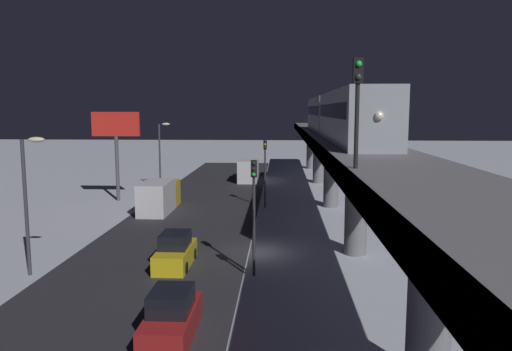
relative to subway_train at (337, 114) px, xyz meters
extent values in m
plane|color=silver|center=(6.65, 11.99, -8.70)|extent=(240.00, 240.00, 0.00)
cube|color=#28282D|center=(12.28, 11.99, -8.70)|extent=(11.00, 108.53, 0.01)
cube|color=slate|center=(0.00, 11.99, -2.18)|extent=(5.00, 108.53, 0.80)
cube|color=#38383D|center=(2.38, 11.99, -2.18)|extent=(0.24, 106.36, 0.80)
cylinder|color=slate|center=(0.00, -34.52, -5.64)|extent=(1.40, 1.40, 6.12)
cylinder|color=slate|center=(0.00, -19.02, -5.64)|extent=(1.40, 1.40, 6.12)
cylinder|color=slate|center=(0.00, -3.51, -5.64)|extent=(1.40, 1.40, 6.12)
cylinder|color=slate|center=(0.00, 11.99, -5.64)|extent=(1.40, 1.40, 6.12)
cylinder|color=slate|center=(0.00, 27.50, -5.64)|extent=(1.40, 1.40, 6.12)
cube|color=#999EA8|center=(0.00, 9.30, -0.08)|extent=(2.90, 18.00, 3.40)
cube|color=black|center=(0.00, 9.30, 0.33)|extent=(2.94, 16.20, 0.90)
cube|color=#999EA8|center=(0.00, -9.30, -0.08)|extent=(2.90, 18.00, 3.40)
cube|color=black|center=(0.00, -9.30, 0.33)|extent=(2.94, 16.20, 0.90)
sphere|color=white|center=(0.00, 18.35, 0.09)|extent=(0.44, 0.44, 0.44)
cylinder|color=black|center=(1.99, 24.43, -0.18)|extent=(0.16, 0.16, 3.20)
cube|color=black|center=(1.99, 24.43, 1.77)|extent=(0.36, 0.28, 0.90)
sphere|color=#19F23F|center=(1.99, 24.59, 2.00)|extent=(0.22, 0.22, 0.22)
sphere|color=#333333|center=(1.99, 24.59, 1.54)|extent=(0.22, 0.22, 0.22)
cube|color=gold|center=(10.88, 14.90, -8.15)|extent=(1.80, 4.49, 1.10)
cube|color=black|center=(10.88, 14.90, -7.16)|extent=(1.58, 2.15, 0.87)
cylinder|color=black|center=(11.74, 13.50, -8.38)|extent=(0.20, 0.64, 0.64)
cylinder|color=black|center=(10.03, 13.50, -8.38)|extent=(0.20, 0.64, 0.64)
cylinder|color=black|center=(11.74, 16.29, -8.38)|extent=(0.20, 0.64, 0.64)
cylinder|color=black|center=(10.03, 16.29, -8.38)|extent=(0.20, 0.64, 0.64)
cube|color=#A51E1E|center=(9.08, 24.05, -8.15)|extent=(1.80, 4.39, 1.10)
cube|color=black|center=(9.08, 24.05, -7.16)|extent=(1.58, 2.11, 0.87)
cube|color=gold|center=(15.68, -3.55, -7.50)|extent=(2.30, 2.20, 2.40)
cube|color=silver|center=(15.68, 0.25, -7.30)|extent=(2.40, 5.00, 2.80)
cube|color=#B2B2B7|center=(8.88, -23.56, -7.50)|extent=(2.30, 2.20, 2.40)
cube|color=silver|center=(8.88, -19.76, -7.30)|extent=(2.40, 5.00, 2.80)
cylinder|color=#2D2D2D|center=(6.18, 16.46, -5.95)|extent=(0.16, 0.16, 5.50)
cube|color=black|center=(6.18, 16.46, -2.75)|extent=(0.32, 0.32, 0.90)
sphere|color=black|center=(6.18, 16.64, -2.45)|extent=(0.20, 0.20, 0.20)
sphere|color=black|center=(6.18, 16.64, -2.75)|extent=(0.20, 0.20, 0.20)
sphere|color=#19E53F|center=(6.18, 16.64, -3.05)|extent=(0.20, 0.20, 0.20)
cylinder|color=#2D2D2D|center=(6.18, -2.70, -5.95)|extent=(0.16, 0.16, 5.50)
cube|color=black|center=(6.18, -2.70, -2.75)|extent=(0.32, 0.32, 0.90)
sphere|color=black|center=(6.18, -2.52, -2.45)|extent=(0.20, 0.20, 0.20)
sphere|color=yellow|center=(6.18, -2.52, -2.75)|extent=(0.20, 0.20, 0.20)
sphere|color=black|center=(6.18, -2.52, -3.05)|extent=(0.20, 0.20, 0.20)
cylinder|color=#4C4C51|center=(21.13, -5.75, -5.45)|extent=(0.36, 0.36, 6.50)
cube|color=red|center=(21.13, -5.75, -1.00)|extent=(4.80, 0.30, 2.40)
cylinder|color=#38383D|center=(18.58, 16.99, -4.95)|extent=(0.20, 0.20, 7.50)
ellipsoid|color=#F4E5B2|center=(17.78, 16.99, -1.20)|extent=(0.90, 0.44, 0.30)
cylinder|color=#38383D|center=(18.58, -13.01, -4.95)|extent=(0.20, 0.20, 7.50)
ellipsoid|color=#F4E5B2|center=(17.78, -13.01, -1.20)|extent=(0.90, 0.44, 0.30)
camera|label=1|loc=(4.76, 42.74, 0.35)|focal=34.70mm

